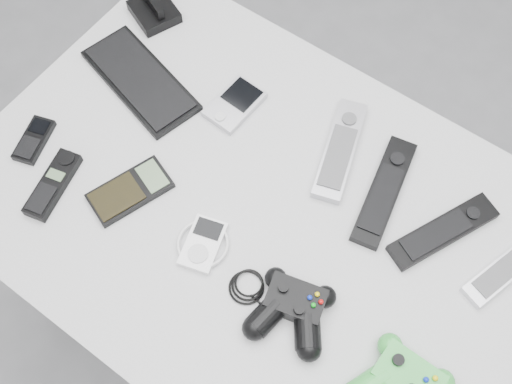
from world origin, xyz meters
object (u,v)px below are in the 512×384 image
Objects in this scene: remote_silver_a at (340,149)px; calculator at (130,191)px; mobile_phone at (34,140)px; mp3_player at (203,244)px; cordless_handset at (53,184)px; desk at (277,234)px; pda_keyboard at (140,80)px; pda at (235,104)px; remote_black_b at (443,231)px; controller_black at (293,308)px; remote_black_a at (384,191)px; remote_silver_b at (508,267)px.

calculator is (-0.27, -0.30, -0.00)m from remote_silver_a.
mp3_player is at bearing -14.75° from mobile_phone.
calculator is (0.12, 0.08, -0.00)m from cordless_handset.
pda_keyboard reaches higher than desk.
mp3_player is at bearing -61.06° from pda.
pda_keyboard is at bearing 54.14° from mobile_phone.
remote_silver_a is (0.02, 0.19, 0.08)m from desk.
desk is at bearing 12.87° from cordless_handset.
remote_silver_a is 1.46× the size of calculator.
calculator is (-0.26, -0.11, 0.08)m from desk.
calculator is at bearing -127.58° from remote_black_b.
pda_keyboard is 2.71× the size of mobile_phone.
mp3_player is at bearing -124.95° from remote_silver_a.
remote_silver_a is at bearing 67.72° from calculator.
controller_black is (0.50, 0.06, 0.01)m from cordless_handset.
controller_black reaches higher than pda.
mobile_phone is at bearing 167.02° from controller_black.
controller_black is at bearing -89.61° from remote_silver_a.
remote_black_b is at bearing -25.56° from remote_silver_a.
mobile_phone is at bearing -93.55° from pda_keyboard.
remote_black_b is (0.47, -0.00, 0.00)m from pda.
mobile_phone is 0.23m from calculator.
controller_black is at bearing -91.82° from remote_black_b.
remote_black_a is (0.53, 0.07, 0.00)m from pda_keyboard.
remote_silver_a is at bearing 56.08° from mp3_player.
mobile_phone is at bearing -133.40° from remote_black_b.
desk is 0.29m from calculator.
remote_black_b is (0.24, -0.03, -0.00)m from remote_silver_a.
desk is 0.31m from remote_black_b.
mp3_player is (0.30, 0.07, -0.00)m from cordless_handset.
calculator is 0.37m from controller_black.
remote_silver_b is at bearing 10.96° from cordless_handset.
remote_silver_a reaches higher than pda.
desk is 5.09× the size of remote_black_a.
remote_black_b is at bearing 22.39° from mp3_player.
pda is at bearing 99.37° from mp3_player.
remote_silver_a is 0.96× the size of remote_black_a.
cordless_handset is at bearing 172.96° from controller_black.
mobile_phone is (-0.07, -0.23, 0.00)m from pda_keyboard.
remote_silver_a is 0.33m from controller_black.
pda is 0.43m from controller_black.
cordless_handset is 0.50m from controller_black.
remote_silver_a reaches higher than cordless_handset.
calculator is at bearing -39.35° from pda_keyboard.
remote_black_b is 0.79m from mobile_phone.
remote_black_a is 2.30× the size of mp3_player.
controller_black is at bearing -18.35° from mp3_player.
controller_black is (0.20, -0.01, 0.01)m from mp3_player.
remote_black_a reaches higher than remote_black_b.
pda_keyboard is 0.20m from pda.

